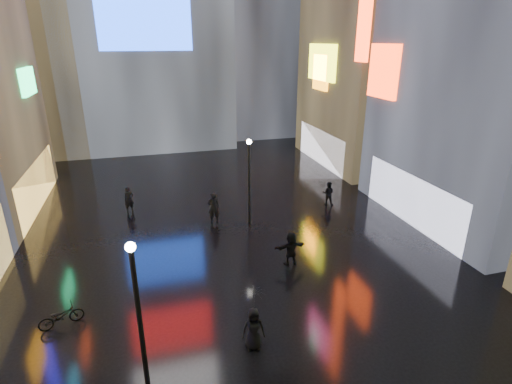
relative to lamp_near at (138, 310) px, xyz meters
name	(u,v)px	position (x,y,z in m)	size (l,w,h in m)	color
ground	(220,223)	(4.56, 11.30, -2.94)	(140.00, 140.00, 0.00)	black
tower_flank_left	(16,9)	(-9.44, 33.30, 10.06)	(10.00, 10.00, 26.00)	black
lamp_near	(138,310)	(0.00, 0.00, 0.00)	(0.30, 0.30, 5.20)	black
lamp_far	(249,177)	(6.29, 10.91, 0.00)	(0.30, 0.30, 5.20)	black
pedestrian_4	(253,329)	(3.74, 0.70, -2.12)	(0.81, 0.53, 1.66)	black
pedestrian_5	(291,249)	(7.03, 5.74, -2.08)	(1.60, 0.51, 1.73)	black
pedestrian_6	(129,200)	(-0.72, 14.64, -2.11)	(0.61, 0.40, 1.66)	black
pedestrian_7	(328,193)	(12.10, 12.24, -2.13)	(0.79, 0.61, 1.62)	black
umbrella_2	(253,300)	(3.74, 0.70, -0.87)	(0.90, 0.92, 0.83)	black
bicycle	(61,316)	(-3.13, 3.86, -2.51)	(0.58, 1.66, 0.87)	black
pedestrian_8	(214,207)	(4.25, 11.60, -1.98)	(0.70, 0.46, 1.93)	black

